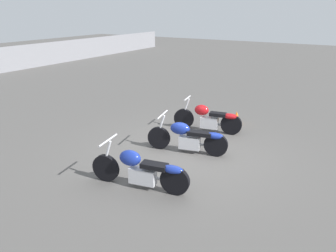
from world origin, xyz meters
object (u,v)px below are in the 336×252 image
at_px(motorcycle_slot_2, 209,118).
at_px(traffic_cone_near, 236,117).
at_px(motorcycle_slot_0, 141,170).
at_px(motorcycle_slot_1, 189,137).

xyz_separation_m(motorcycle_slot_2, traffic_cone_near, (1.16, -0.45, -0.22)).
distance_m(motorcycle_slot_0, motorcycle_slot_2, 3.70).
height_order(motorcycle_slot_0, motorcycle_slot_1, motorcycle_slot_0).
bearing_deg(motorcycle_slot_2, traffic_cone_near, -31.05).
distance_m(motorcycle_slot_0, motorcycle_slot_1, 2.04).
relative_size(motorcycle_slot_0, motorcycle_slot_2, 1.04).
height_order(motorcycle_slot_2, traffic_cone_near, motorcycle_slot_2).
height_order(motorcycle_slot_1, motorcycle_slot_2, motorcycle_slot_2).
bearing_deg(motorcycle_slot_1, motorcycle_slot_0, 166.74).
height_order(motorcycle_slot_0, traffic_cone_near, motorcycle_slot_0).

